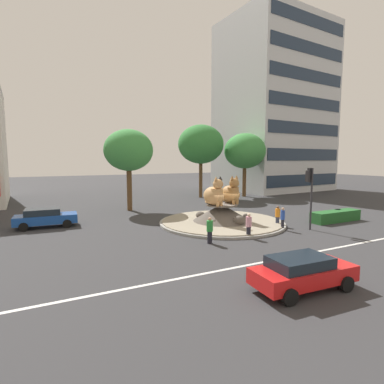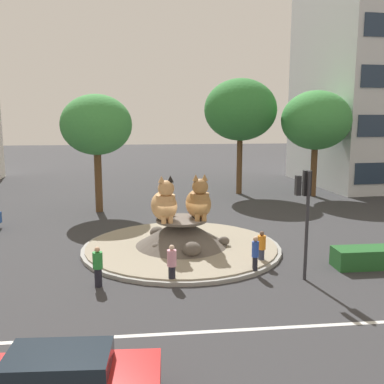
{
  "view_description": "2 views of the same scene",
  "coord_description": "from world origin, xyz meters",
  "px_view_note": "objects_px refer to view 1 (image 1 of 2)",
  "views": [
    {
      "loc": [
        -13.05,
        -20.54,
        5.28
      ],
      "look_at": [
        -3.01,
        -0.59,
        2.81
      ],
      "focal_mm": 28.17,
      "sensor_mm": 36.0,
      "label": 1
    },
    {
      "loc": [
        -1.95,
        -21.88,
        6.88
      ],
      "look_at": [
        0.47,
        -0.66,
        3.11
      ],
      "focal_mm": 41.48,
      "sensor_mm": 36.0,
      "label": 2
    }
  ],
  "objects_px": {
    "third_tree_left": "(245,151)",
    "pedestrian_green_shirt": "(210,230)",
    "office_tower": "(274,108)",
    "second_tree_near_tower": "(201,144)",
    "traffic_light_mast": "(310,185)",
    "pedestrian_orange_shirt": "(278,216)",
    "cat_statue_tabby": "(231,193)",
    "pedestrian_blue_shirt": "(283,218)",
    "hatchback_near_shophouse": "(302,272)",
    "pedestrian_pink_shirt": "(249,225)",
    "litter_bin": "(337,214)",
    "broadleaf_tree_behind_island": "(129,151)",
    "sedan_on_far_lane": "(45,217)",
    "cat_statue_calico": "(214,195)"
  },
  "relations": [
    {
      "from": "office_tower",
      "to": "sedan_on_far_lane",
      "type": "distance_m",
      "value": 41.07
    },
    {
      "from": "hatchback_near_shophouse",
      "to": "pedestrian_orange_shirt",
      "type": "bearing_deg",
      "value": 55.48
    },
    {
      "from": "second_tree_near_tower",
      "to": "litter_bin",
      "type": "xyz_separation_m",
      "value": [
        3.43,
        -18.74,
        -6.75
      ]
    },
    {
      "from": "cat_statue_tabby",
      "to": "pedestrian_orange_shirt",
      "type": "bearing_deg",
      "value": 40.29
    },
    {
      "from": "second_tree_near_tower",
      "to": "sedan_on_far_lane",
      "type": "bearing_deg",
      "value": -151.4
    },
    {
      "from": "third_tree_left",
      "to": "pedestrian_pink_shirt",
      "type": "xyz_separation_m",
      "value": [
        -13.26,
        -18.44,
        -5.47
      ]
    },
    {
      "from": "office_tower",
      "to": "broadleaf_tree_behind_island",
      "type": "distance_m",
      "value": 30.9
    },
    {
      "from": "second_tree_near_tower",
      "to": "pedestrian_pink_shirt",
      "type": "bearing_deg",
      "value": -109.76
    },
    {
      "from": "traffic_light_mast",
      "to": "sedan_on_far_lane",
      "type": "relative_size",
      "value": 1.01
    },
    {
      "from": "pedestrian_pink_shirt",
      "to": "cat_statue_calico",
      "type": "bearing_deg",
      "value": 38.58
    },
    {
      "from": "cat_statue_tabby",
      "to": "pedestrian_orange_shirt",
      "type": "relative_size",
      "value": 1.51
    },
    {
      "from": "cat_statue_calico",
      "to": "second_tree_near_tower",
      "type": "bearing_deg",
      "value": 146.43
    },
    {
      "from": "second_tree_near_tower",
      "to": "pedestrian_orange_shirt",
      "type": "distance_m",
      "value": 19.62
    },
    {
      "from": "pedestrian_orange_shirt",
      "to": "sedan_on_far_lane",
      "type": "height_order",
      "value": "pedestrian_orange_shirt"
    },
    {
      "from": "third_tree_left",
      "to": "litter_bin",
      "type": "relative_size",
      "value": 9.78
    },
    {
      "from": "hatchback_near_shophouse",
      "to": "litter_bin",
      "type": "relative_size",
      "value": 4.91
    },
    {
      "from": "second_tree_near_tower",
      "to": "pedestrian_green_shirt",
      "type": "relative_size",
      "value": 5.91
    },
    {
      "from": "broadleaf_tree_behind_island",
      "to": "pedestrian_pink_shirt",
      "type": "relative_size",
      "value": 4.96
    },
    {
      "from": "sedan_on_far_lane",
      "to": "litter_bin",
      "type": "xyz_separation_m",
      "value": [
        22.78,
        -8.19,
        -0.33
      ]
    },
    {
      "from": "pedestrian_green_shirt",
      "to": "sedan_on_far_lane",
      "type": "distance_m",
      "value": 13.25
    },
    {
      "from": "pedestrian_green_shirt",
      "to": "hatchback_near_shophouse",
      "type": "bearing_deg",
      "value": -9.74
    },
    {
      "from": "broadleaf_tree_behind_island",
      "to": "litter_bin",
      "type": "relative_size",
      "value": 9.15
    },
    {
      "from": "cat_statue_calico",
      "to": "pedestrian_orange_shirt",
      "type": "distance_m",
      "value": 5.24
    },
    {
      "from": "pedestrian_green_shirt",
      "to": "hatchback_near_shophouse",
      "type": "height_order",
      "value": "pedestrian_green_shirt"
    },
    {
      "from": "broadleaf_tree_behind_island",
      "to": "third_tree_left",
      "type": "distance_m",
      "value": 17.96
    },
    {
      "from": "office_tower",
      "to": "pedestrian_orange_shirt",
      "type": "xyz_separation_m",
      "value": [
        -19.59,
        -22.75,
        -12.98
      ]
    },
    {
      "from": "traffic_light_mast",
      "to": "hatchback_near_shophouse",
      "type": "xyz_separation_m",
      "value": [
        -8.51,
        -7.42,
        -2.63
      ]
    },
    {
      "from": "pedestrian_blue_shirt",
      "to": "litter_bin",
      "type": "bearing_deg",
      "value": -113.62
    },
    {
      "from": "broadleaf_tree_behind_island",
      "to": "third_tree_left",
      "type": "xyz_separation_m",
      "value": [
        17.47,
        4.15,
        0.23
      ]
    },
    {
      "from": "litter_bin",
      "to": "traffic_light_mast",
      "type": "bearing_deg",
      "value": -163.61
    },
    {
      "from": "cat_statue_calico",
      "to": "pedestrian_pink_shirt",
      "type": "bearing_deg",
      "value": -8.13
    },
    {
      "from": "sedan_on_far_lane",
      "to": "cat_statue_calico",
      "type": "bearing_deg",
      "value": -20.5
    },
    {
      "from": "office_tower",
      "to": "litter_bin",
      "type": "xyz_separation_m",
      "value": [
        -13.17,
        -23.18,
        -13.36
      ]
    },
    {
      "from": "cat_statue_calico",
      "to": "broadleaf_tree_behind_island",
      "type": "height_order",
      "value": "broadleaf_tree_behind_island"
    },
    {
      "from": "pedestrian_blue_shirt",
      "to": "hatchback_near_shophouse",
      "type": "relative_size",
      "value": 0.38
    },
    {
      "from": "pedestrian_green_shirt",
      "to": "litter_bin",
      "type": "bearing_deg",
      "value": 86.5
    },
    {
      "from": "office_tower",
      "to": "pedestrian_green_shirt",
      "type": "distance_m",
      "value": 38.64
    },
    {
      "from": "broadleaf_tree_behind_island",
      "to": "pedestrian_orange_shirt",
      "type": "height_order",
      "value": "broadleaf_tree_behind_island"
    },
    {
      "from": "second_tree_near_tower",
      "to": "pedestrian_blue_shirt",
      "type": "xyz_separation_m",
      "value": [
        -3.6,
        -19.51,
        -6.29
      ]
    },
    {
      "from": "pedestrian_orange_shirt",
      "to": "second_tree_near_tower",
      "type": "bearing_deg",
      "value": 55.69
    },
    {
      "from": "cat_statue_calico",
      "to": "hatchback_near_shophouse",
      "type": "bearing_deg",
      "value": -22.8
    },
    {
      "from": "cat_statue_tabby",
      "to": "pedestrian_green_shirt",
      "type": "distance_m",
      "value": 6.78
    },
    {
      "from": "pedestrian_orange_shirt",
      "to": "broadleaf_tree_behind_island",
      "type": "bearing_deg",
      "value": 99.4
    },
    {
      "from": "cat_statue_tabby",
      "to": "litter_bin",
      "type": "bearing_deg",
      "value": 67.95
    },
    {
      "from": "third_tree_left",
      "to": "pedestrian_green_shirt",
      "type": "xyz_separation_m",
      "value": [
        -16.23,
        -18.39,
        -5.47
      ]
    },
    {
      "from": "hatchback_near_shophouse",
      "to": "office_tower",
      "type": "bearing_deg",
      "value": 53.4
    },
    {
      "from": "office_tower",
      "to": "second_tree_near_tower",
      "type": "xyz_separation_m",
      "value": [
        -16.59,
        -4.44,
        -6.6
      ]
    },
    {
      "from": "traffic_light_mast",
      "to": "pedestrian_orange_shirt",
      "type": "bearing_deg",
      "value": 33.38
    },
    {
      "from": "pedestrian_pink_shirt",
      "to": "second_tree_near_tower",
      "type": "bearing_deg",
      "value": 18.17
    },
    {
      "from": "second_tree_near_tower",
      "to": "pedestrian_blue_shirt",
      "type": "bearing_deg",
      "value": -100.46
    }
  ]
}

